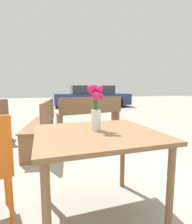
# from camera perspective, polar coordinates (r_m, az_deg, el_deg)

# --- Properties ---
(ground_plane) EXTENTS (40.00, 40.00, 0.00)m
(ground_plane) POSITION_cam_1_polar(r_m,az_deg,el_deg) (1.69, 0.36, -30.94)
(ground_plane) COLOR gray
(table_front) EXTENTS (0.93, 0.85, 0.72)m
(table_front) POSITION_cam_1_polar(r_m,az_deg,el_deg) (1.39, 0.38, -10.37)
(table_front) COLOR brown
(table_front) RESTS_ON ground_plane
(flower_vase) EXTENTS (0.13, 0.13, 0.37)m
(flower_vase) POSITION_cam_1_polar(r_m,az_deg,el_deg) (1.37, -0.14, 1.67)
(flower_vase) COLOR silver
(flower_vase) RESTS_ON table_front
(bench_near) EXTENTS (1.77, 0.66, 0.85)m
(bench_near) POSITION_cam_1_polar(r_m,az_deg,el_deg) (4.49, -1.65, 0.13)
(bench_near) COLOR brown
(bench_near) RESTS_ON ground_plane
(bench_middle) EXTENTS (0.62, 1.59, 0.85)m
(bench_middle) POSITION_cam_1_polar(r_m,az_deg,el_deg) (3.25, -16.71, -3.22)
(bench_middle) COLOR brown
(bench_middle) RESTS_ON ground_plane
(parked_car) EXTENTS (4.49, 2.27, 1.23)m
(parked_car) POSITION_cam_1_polar(r_m,az_deg,el_deg) (10.43, -1.45, 5.07)
(parked_car) COLOR navy
(parked_car) RESTS_ON ground_plane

